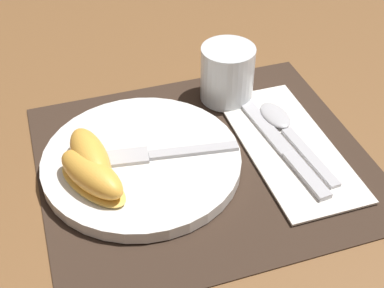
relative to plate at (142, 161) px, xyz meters
name	(u,v)px	position (x,y,z in m)	size (l,w,h in m)	color
ground_plane	(204,162)	(0.08, -0.01, -0.01)	(3.00, 3.00, 0.00)	brown
placemat	(204,160)	(0.08, -0.01, -0.01)	(0.41, 0.35, 0.00)	#38281E
plate	(142,161)	(0.00, 0.00, 0.00)	(0.24, 0.24, 0.02)	white
juice_glass	(227,77)	(0.15, 0.10, 0.03)	(0.08, 0.08, 0.08)	silver
napkin	(288,145)	(0.19, -0.02, -0.01)	(0.11, 0.25, 0.00)	white
knife	(282,146)	(0.18, -0.03, 0.00)	(0.04, 0.21, 0.01)	#BCBCC1
spoon	(284,126)	(0.20, 0.01, 0.00)	(0.04, 0.18, 0.01)	#BCBCC1
fork	(154,154)	(0.02, 0.00, 0.01)	(0.18, 0.05, 0.00)	#BCBCC1
citrus_wedge_0	(90,158)	(-0.06, 0.00, 0.03)	(0.06, 0.11, 0.04)	#F7C656
citrus_wedge_1	(92,176)	(-0.06, -0.03, 0.02)	(0.09, 0.11, 0.04)	#F7C656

